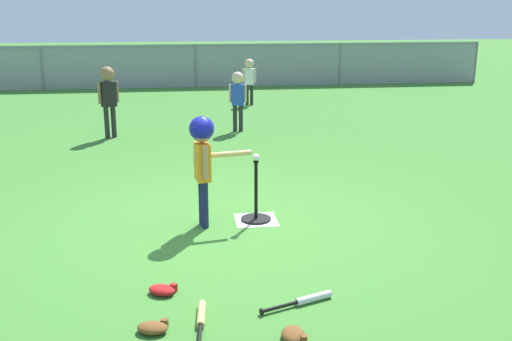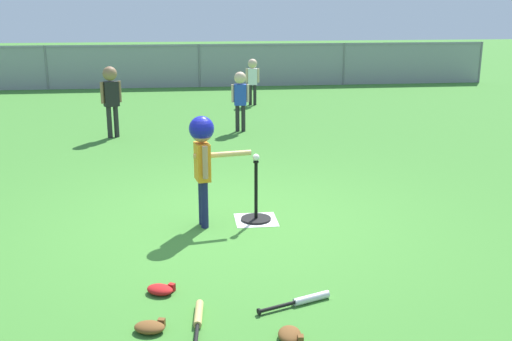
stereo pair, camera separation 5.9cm
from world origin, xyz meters
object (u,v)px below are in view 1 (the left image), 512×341
at_px(batting_tee, 256,211).
at_px(glove_by_plate, 162,290).
at_px(fielder_deep_right, 108,92).
at_px(fielder_deep_left, 249,76).
at_px(baseball_on_tee, 256,157).
at_px(spare_bat_silver, 306,300).
at_px(glove_tossed_aside, 293,335).
at_px(fielder_near_right, 238,93).
at_px(spare_bat_wood, 201,319).
at_px(glove_near_bats, 153,328).
at_px(batter_child, 203,149).

relative_size(batting_tee, glove_by_plate, 2.42).
bearing_deg(fielder_deep_right, fielder_deep_left, 47.84).
height_order(baseball_on_tee, fielder_deep_right, fielder_deep_right).
distance_m(spare_bat_silver, glove_tossed_aside, 0.53).
xyz_separation_m(baseball_on_tee, fielder_near_right, (0.28, 4.58, -0.01)).
distance_m(spare_bat_wood, glove_near_bats, 0.35).
bearing_deg(fielder_deep_right, batting_tee, -66.10).
bearing_deg(fielder_deep_right, glove_tossed_aside, -74.42).
relative_size(baseball_on_tee, glove_tossed_aside, 0.31).
xyz_separation_m(fielder_deep_left, spare_bat_wood, (-1.50, -9.46, -0.63)).
height_order(batting_tee, spare_bat_wood, batting_tee).
bearing_deg(batter_child, spare_bat_wood, -93.67).
height_order(batting_tee, baseball_on_tee, baseball_on_tee).
xyz_separation_m(fielder_deep_right, glove_tossed_aside, (1.88, -6.73, -0.74)).
bearing_deg(baseball_on_tee, glove_tossed_aside, -91.29).
relative_size(spare_bat_silver, glove_near_bats, 2.37).
relative_size(batting_tee, fielder_deep_left, 0.64).
relative_size(batting_tee, fielder_deep_right, 0.54).
bearing_deg(spare_bat_wood, glove_tossed_aside, -26.37).
bearing_deg(batter_child, glove_by_plate, -105.48).
bearing_deg(spare_bat_wood, glove_near_bats, -165.43).
xyz_separation_m(batting_tee, glove_near_bats, (-1.02, -2.16, -0.07)).
bearing_deg(batting_tee, spare_bat_silver, -85.62).
bearing_deg(glove_near_bats, fielder_near_right, 79.10).
xyz_separation_m(batting_tee, glove_tossed_aside, (-0.05, -2.38, -0.07)).
distance_m(baseball_on_tee, glove_near_bats, 2.47).
xyz_separation_m(fielder_deep_left, glove_tossed_aside, (-0.88, -9.77, -0.63)).
relative_size(fielder_deep_left, glove_by_plate, 3.80).
bearing_deg(glove_by_plate, fielder_deep_right, 99.27).
height_order(baseball_on_tee, batter_child, batter_child).
bearing_deg(glove_near_bats, spare_bat_wood, 14.57).
relative_size(fielder_deep_left, spare_bat_wood, 1.54).
distance_m(baseball_on_tee, fielder_deep_left, 7.44).
distance_m(spare_bat_wood, glove_by_plate, 0.56).
relative_size(batting_tee, spare_bat_wood, 0.98).
xyz_separation_m(spare_bat_silver, glove_tossed_aside, (-0.20, -0.49, 0.01)).
xyz_separation_m(batting_tee, glove_by_plate, (-0.96, -1.58, -0.07)).
bearing_deg(batter_child, spare_bat_silver, -68.75).
distance_m(fielder_near_right, spare_bat_wood, 6.75).
relative_size(glove_near_bats, glove_tossed_aside, 1.06).
distance_m(baseball_on_tee, batter_child, 0.57).
distance_m(baseball_on_tee, spare_bat_silver, 2.00).
height_order(glove_near_bats, glove_tossed_aside, same).
distance_m(batting_tee, spare_bat_wood, 2.18).
relative_size(fielder_deep_right, glove_tossed_aside, 5.05).
bearing_deg(fielder_near_right, glove_by_plate, -101.39).
bearing_deg(fielder_deep_left, glove_by_plate, -101.27).
xyz_separation_m(batting_tee, spare_bat_wood, (-0.68, -2.07, -0.07)).
relative_size(spare_bat_wood, glove_near_bats, 2.63).
height_order(fielder_deep_right, glove_near_bats, fielder_deep_right).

